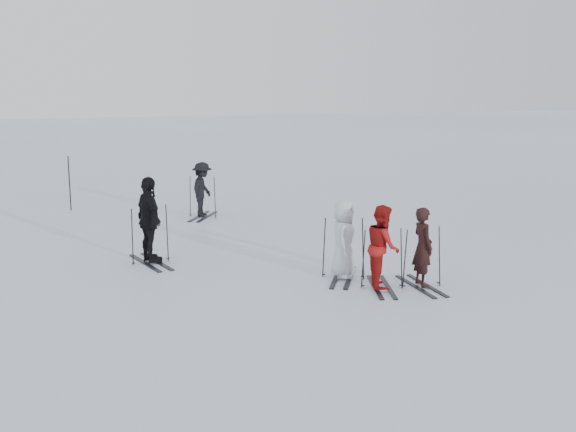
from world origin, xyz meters
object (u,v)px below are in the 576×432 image
Objects in this scene: skier_red at (383,248)px; skier_uphill_far at (202,190)px; skier_uphill_left at (149,221)px; piste_marker at (70,183)px; skier_near_dark at (423,248)px; skier_grey at (344,240)px.

skier_uphill_far is (-2.02, 8.30, -0.01)m from skier_red.
skier_uphill_far is (2.14, 4.96, -0.16)m from skier_uphill_left.
skier_uphill_left is at bearing -77.57° from piste_marker.
skier_red is 8.54m from skier_uphill_far.
skier_uphill_left is (-4.95, 3.51, 0.17)m from skier_near_dark.
piste_marker reaches higher than skier_uphill_far.
skier_uphill_far reaches higher than skier_grey.
skier_uphill_far is at bearing 28.53° from skier_red.
skier_grey is (-0.47, 0.90, -0.02)m from skier_red.
skier_red is 0.85× the size of skier_uphill_left.
skier_uphill_far is 0.95× the size of piste_marker.
skier_red is 12.10m from piste_marker.
skier_near_dark is at bearing -58.73° from piste_marker.
piste_marker is (-5.30, 9.73, 0.04)m from skier_grey.
skier_red is at bearing -124.77° from skier_grey.
piste_marker reaches higher than skier_red.
skier_red is 5.34m from skier_uphill_left.
skier_near_dark is 1.66m from skier_grey.
skier_grey is 1.00× the size of skier_uphill_far.
skier_near_dark is 0.82× the size of skier_uphill_left.
skier_grey is (-1.26, 1.07, 0.01)m from skier_near_dark.
skier_uphill_far is (-1.55, 7.40, 0.00)m from skier_grey.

